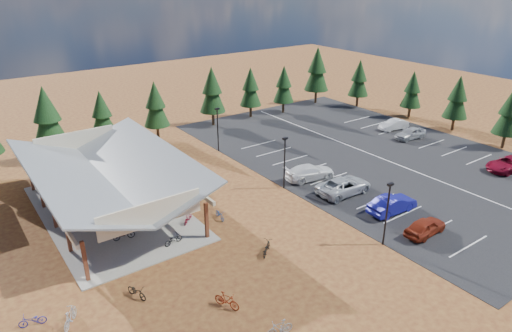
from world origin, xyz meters
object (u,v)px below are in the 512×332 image
at_px(bike_12, 266,248).
at_px(car_3, 310,172).
at_px(lamp_post_1, 285,159).
at_px(car_1, 392,204).
at_px(bike_7, 107,185).
at_px(bike_5, 135,205).
at_px(bike_9, 70,317).
at_px(car_6, 509,164).
at_px(car_9, 394,125).
at_px(bike_1, 78,226).
at_px(bike_2, 79,209).
at_px(bike_6, 141,189).
at_px(bike_3, 58,182).
at_px(lamp_post_0, 387,210).
at_px(bike_15, 188,218).
at_px(car_0, 425,227).
at_px(trash_bin_1, 198,186).
at_px(bike_13, 279,328).
at_px(bike_8, 137,291).
at_px(car_2, 344,186).
at_px(lamp_post_2, 218,127).
at_px(bike_14, 220,214).
at_px(bike_0, 124,234).
at_px(bike_4, 173,239).
at_px(car_8, 410,133).
at_px(trash_bin_0, 191,195).
at_px(bike_pavilion, 107,172).
at_px(bike_11, 227,300).
at_px(bike_10, 32,320).

height_order(bike_12, car_3, car_3).
xyz_separation_m(lamp_post_1, car_1, (4.51, -9.14, -2.17)).
bearing_deg(bike_7, bike_5, -169.99).
xyz_separation_m(bike_9, car_6, (43.26, -3.41, 0.20)).
bearing_deg(car_9, bike_9, -64.73).
bearing_deg(bike_1, bike_2, -3.87).
distance_m(bike_6, car_9, 34.22).
distance_m(bike_3, bike_6, 8.52).
xyz_separation_m(bike_2, bike_9, (-4.31, -13.29, 0.05)).
bearing_deg(bike_2, bike_7, -46.15).
height_order(lamp_post_0, bike_15, lamp_post_0).
xyz_separation_m(bike_6, car_0, (15.39, -19.52, 0.13)).
bearing_deg(trash_bin_1, car_9, 1.66).
height_order(lamp_post_0, bike_13, lamp_post_0).
bearing_deg(lamp_post_0, trash_bin_1, 113.01).
bearing_deg(lamp_post_1, bike_2, 159.99).
distance_m(bike_8, bike_13, 9.51).
distance_m(trash_bin_1, car_2, 13.70).
bearing_deg(lamp_post_2, car_2, -76.73).
bearing_deg(bike_14, lamp_post_1, 16.97).
relative_size(bike_14, car_3, 0.30).
relative_size(lamp_post_2, bike_0, 3.08).
distance_m(bike_12, car_3, 13.75).
height_order(bike_4, car_1, car_1).
relative_size(bike_4, bike_14, 0.98).
bearing_deg(bike_15, car_6, -147.80).
distance_m(bike_13, car_8, 37.45).
xyz_separation_m(trash_bin_0, bike_7, (-5.60, 6.25, 0.09)).
height_order(bike_4, car_0, car_0).
height_order(bike_0, bike_2, bike_0).
relative_size(lamp_post_2, car_8, 1.23).
xyz_separation_m(lamp_post_0, car_9, (22.58, 17.20, -2.27)).
height_order(bike_8, bike_14, bike_8).
bearing_deg(bike_4, car_2, -103.61).
bearing_deg(car_9, trash_bin_1, -78.44).
distance_m(trash_bin_1, bike_0, 9.85).
distance_m(trash_bin_0, car_9, 30.96).
relative_size(trash_bin_1, car_0, 0.23).
height_order(bike_3, bike_13, bike_3).
xyz_separation_m(bike_4, bike_8, (-4.57, -4.08, -0.06)).
xyz_separation_m(trash_bin_0, car_0, (12.07, -16.04, 0.27)).
height_order(bike_0, car_1, car_1).
bearing_deg(bike_9, bike_13, 176.38).
xyz_separation_m(bike_pavilion, bike_3, (-2.43, 7.80, -3.24)).
bearing_deg(car_3, bike_13, 144.36).
bearing_deg(bike_8, bike_11, -63.62).
height_order(bike_8, bike_10, bike_8).
bearing_deg(car_9, car_6, 6.22).
xyz_separation_m(bike_9, bike_13, (9.43, -7.82, -0.04)).
bearing_deg(trash_bin_0, car_1, -43.63).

